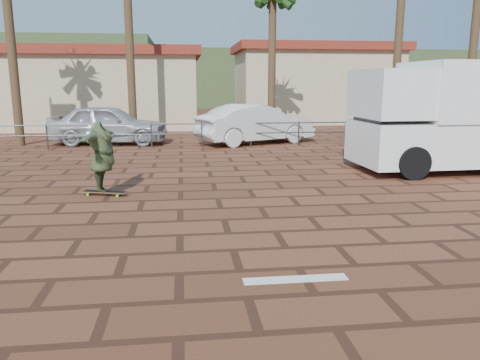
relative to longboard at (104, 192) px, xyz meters
name	(u,v)px	position (x,y,z in m)	size (l,w,h in m)	color
ground	(233,250)	(2.58, -3.94, -0.08)	(120.00, 120.00, 0.00)	brown
paint_stripe	(295,279)	(3.28, -5.14, -0.08)	(1.40, 0.22, 0.01)	white
guardrail	(202,130)	(2.58, 8.06, 0.60)	(24.06, 0.06, 1.00)	#47494F
building_west	(92,88)	(-3.42, 18.06, 2.20)	(12.60, 7.60, 4.50)	beige
building_east	(314,83)	(10.58, 20.06, 2.45)	(10.60, 6.60, 5.00)	beige
hill_front	(188,79)	(2.58, 46.06, 2.92)	(70.00, 18.00, 6.00)	#384C28
hill_back	(11,71)	(-19.42, 52.06, 3.92)	(35.00, 14.00, 8.00)	#384C28
longboard	(104,192)	(0.00, 0.00, 0.00)	(1.07, 0.52, 0.10)	olive
skateboarder	(102,157)	(0.00, 0.00, 0.83)	(2.00, 0.54, 1.63)	#374424
campervan	(462,114)	(10.00, 2.15, 1.57)	(6.16, 2.82, 3.15)	white
car_silver	(109,124)	(-1.29, 9.62, 0.75)	(1.98, 4.91, 1.67)	#B4B6BB
car_white	(256,124)	(4.94, 9.06, 0.75)	(1.77, 5.09, 1.68)	white
street_sign	(418,107)	(11.73, 8.06, 1.46)	(0.43, 0.21, 2.21)	gray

